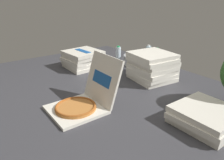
{
  "coord_description": "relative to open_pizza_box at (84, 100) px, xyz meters",
  "views": [
    {
      "loc": [
        1.46,
        -0.95,
        0.86
      ],
      "look_at": [
        0.03,
        0.1,
        0.14
      ],
      "focal_mm": 34.15,
      "sensor_mm": 36.0,
      "label": 1
    }
  ],
  "objects": [
    {
      "name": "pizza_stack_left_mid",
      "position": [
        -0.91,
        0.51,
        0.03
      ],
      "size": [
        0.45,
        0.44,
        0.21
      ],
      "color": "silver",
      "rests_on": "ground_plane"
    },
    {
      "name": "ground_plane",
      "position": [
        -0.11,
        0.24,
        -0.09
      ],
      "size": [
        3.2,
        2.4,
        0.02
      ],
      "primitive_type": "cube",
      "color": "#38383D"
    },
    {
      "name": "water_bottle_2",
      "position": [
        -0.82,
        0.99,
        0.03
      ],
      "size": [
        0.07,
        0.07,
        0.22
      ],
      "color": "silver",
      "rests_on": "ground_plane"
    },
    {
      "name": "pizza_stack_right_far",
      "position": [
        0.71,
        0.57,
        -0.02
      ],
      "size": [
        0.42,
        0.43,
        0.13
      ],
      "color": "silver",
      "rests_on": "ground_plane"
    },
    {
      "name": "water_bottle_3",
      "position": [
        -0.45,
        1.33,
        0.03
      ],
      "size": [
        0.07,
        0.07,
        0.22
      ],
      "color": "white",
      "rests_on": "ground_plane"
    },
    {
      "name": "pizza_stack_center_near",
      "position": [
        -0.11,
        0.89,
        0.07
      ],
      "size": [
        0.45,
        0.46,
        0.29
      ],
      "color": "silver",
      "rests_on": "ground_plane"
    },
    {
      "name": "water_bottle_1",
      "position": [
        -0.39,
        0.92,
        0.03
      ],
      "size": [
        0.07,
        0.07,
        0.22
      ],
      "color": "silver",
      "rests_on": "ground_plane"
    },
    {
      "name": "open_pizza_box",
      "position": [
        0.0,
        0.0,
        0.0
      ],
      "size": [
        0.4,
        0.53,
        0.4
      ],
      "color": "silver",
      "rests_on": "ground_plane"
    },
    {
      "name": "ice_bucket",
      "position": [
        -0.61,
        1.11,
        -0.02
      ],
      "size": [
        0.31,
        0.31,
        0.13
      ],
      "primitive_type": "cylinder",
      "color": "#B7BABF",
      "rests_on": "ground_plane"
    },
    {
      "name": "water_bottle_0",
      "position": [
        -0.63,
        1.36,
        0.03
      ],
      "size": [
        0.07,
        0.07,
        0.22
      ],
      "color": "silver",
      "rests_on": "ground_plane"
    }
  ]
}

